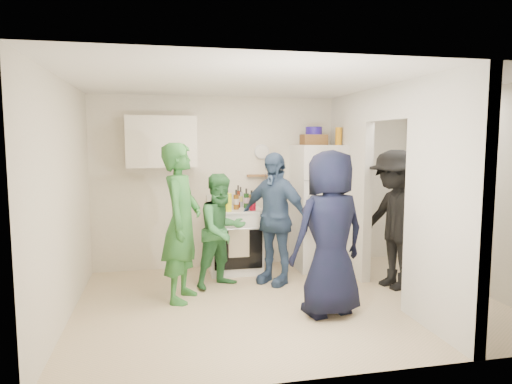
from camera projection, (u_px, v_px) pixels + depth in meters
floor at (289, 302)px, 5.29m from camera, size 4.80×4.80×0.00m
wall_back at (258, 182)px, 6.80m from camera, size 4.80×0.00×4.80m
wall_front at (351, 221)px, 3.49m from camera, size 4.80×0.00×4.80m
wall_left at (64, 201)px, 4.66m from camera, size 0.00×3.40×3.40m
wall_right at (476, 191)px, 5.64m from camera, size 0.00×3.40×3.40m
ceiling at (291, 82)px, 5.01m from camera, size 4.80×4.80×0.00m
partition_pier_back at (350, 184)px, 6.46m from camera, size 0.12×1.20×2.50m
partition_pier_front at (444, 206)px, 4.32m from camera, size 0.12×1.20×2.50m
partition_header at (390, 103)px, 5.28m from camera, size 0.12×1.00×0.40m
stove at (235, 240)px, 6.49m from camera, size 0.76×0.63×0.91m
upper_cabinet at (162, 142)px, 6.27m from camera, size 0.95×0.34×0.70m
fridge at (320, 207)px, 6.66m from camera, size 0.74×0.72×1.80m
wicker_basket at (314, 140)px, 6.58m from camera, size 0.35×0.25×0.15m
blue_bowl at (314, 131)px, 6.57m from camera, size 0.24×0.24×0.11m
yellow_cup_stack_top at (339, 136)px, 6.50m from camera, size 0.09×0.09×0.25m
wall_clock at (262, 152)px, 6.74m from camera, size 0.22×0.02×0.22m
spice_shelf at (259, 176)px, 6.74m from camera, size 0.35×0.08×0.03m
nook_window at (466, 158)px, 5.78m from camera, size 0.03×0.70×0.80m
nook_window_frame at (465, 158)px, 5.78m from camera, size 0.04×0.76×0.86m
nook_valance at (465, 130)px, 5.74m from camera, size 0.04×0.82×0.18m
yellow_cup_stack_stove at (228, 202)px, 6.18m from camera, size 0.09×0.09×0.25m
red_cup at (253, 206)px, 6.28m from camera, size 0.09×0.09×0.12m
person_green_left at (182, 222)px, 5.28m from camera, size 0.64×0.78×1.84m
person_green_center at (222, 231)px, 5.79m from camera, size 0.88×0.82×1.45m
person_denim at (274, 218)px, 5.93m from camera, size 0.98×1.03×1.72m
person_navy at (330, 233)px, 4.84m from camera, size 0.97×0.75×1.77m
person_nook at (395, 220)px, 5.74m from camera, size 0.91×1.26×1.75m
bottle_a at (214, 198)px, 6.49m from camera, size 0.08×0.08×0.30m
bottle_b at (223, 201)px, 6.29m from camera, size 0.07×0.07×0.26m
bottle_c at (227, 198)px, 6.56m from camera, size 0.08×0.08×0.28m
bottle_d at (236, 200)px, 6.36m from camera, size 0.07×0.07×0.28m
bottle_e at (241, 197)px, 6.62m from camera, size 0.06×0.06×0.29m
bottle_f at (246, 198)px, 6.48m from camera, size 0.07×0.07×0.28m
bottle_g at (252, 199)px, 6.61m from camera, size 0.08×0.08×0.24m
bottle_h at (215, 202)px, 6.23m from camera, size 0.06×0.06×0.26m
bottle_i at (238, 196)px, 6.52m from camera, size 0.06×0.06×0.32m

